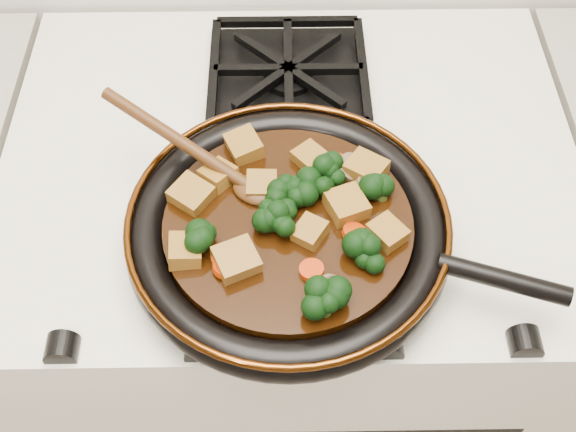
{
  "coord_description": "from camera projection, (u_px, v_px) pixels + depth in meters",
  "views": [
    {
      "loc": [
        -0.01,
        1.06,
        1.61
      ],
      "look_at": [
        -0.0,
        1.54,
        0.97
      ],
      "focal_mm": 45.0,
      "sensor_mm": 36.0,
      "label": 1
    }
  ],
  "objects": [
    {
      "name": "mushroom_slice_0",
      "position": [
        370.0,
        187.0,
        0.83
      ],
      "size": [
        0.05,
        0.05,
        0.02
      ],
      "primitive_type": "cylinder",
      "rotation": [
        0.48,
        0.0,
        1.96
      ],
      "color": "brown",
      "rests_on": "braising_sauce"
    },
    {
      "name": "carrot_coin_0",
      "position": [
        224.0,
        258.0,
        0.78
      ],
      "size": [
        0.03,
        0.03,
        0.01
      ],
      "primitive_type": "cylinder",
      "rotation": [
        0.04,
        0.04,
        0.0
      ],
      "color": "#B82E05",
      "rests_on": "braising_sauce"
    },
    {
      "name": "tofu_cube_6",
      "position": [
        310.0,
        158.0,
        0.86
      ],
      "size": [
        0.05,
        0.05,
        0.02
      ],
      "primitive_type": "cube",
      "rotation": [
        -0.04,
        0.07,
        2.25
      ],
      "color": "olive",
      "rests_on": "braising_sauce"
    },
    {
      "name": "broccoli_floret_2",
      "position": [
        288.0,
        195.0,
        0.82
      ],
      "size": [
        0.08,
        0.07,
        0.07
      ],
      "primitive_type": null,
      "rotation": [
        0.25,
        -0.05,
        1.77
      ],
      "color": "black",
      "rests_on": "braising_sauce"
    },
    {
      "name": "mushroom_slice_2",
      "position": [
        351.0,
        167.0,
        0.85
      ],
      "size": [
        0.05,
        0.05,
        0.02
      ],
      "primitive_type": "cylinder",
      "rotation": [
        0.51,
        0.0,
        1.01
      ],
      "color": "brown",
      "rests_on": "braising_sauce"
    },
    {
      "name": "skillet",
      "position": [
        290.0,
        230.0,
        0.82
      ],
      "size": [
        0.48,
        0.37,
        0.05
      ],
      "rotation": [
        0.0,
        0.0,
        -0.33
      ],
      "color": "black",
      "rests_on": "burner_grate_front"
    },
    {
      "name": "tofu_cube_8",
      "position": [
        191.0,
        195.0,
        0.82
      ],
      "size": [
        0.06,
        0.06,
        0.03
      ],
      "primitive_type": "cube",
      "rotation": [
        0.05,
        -0.06,
        0.94
      ],
      "color": "olive",
      "rests_on": "braising_sauce"
    },
    {
      "name": "carrot_coin_3",
      "position": [
        227.0,
        267.0,
        0.77
      ],
      "size": [
        0.03,
        0.03,
        0.02
      ],
      "primitive_type": "cylinder",
      "rotation": [
        -0.14,
        0.21,
        0.0
      ],
      "color": "#B82E05",
      "rests_on": "braising_sauce"
    },
    {
      "name": "tofu_cube_1",
      "position": [
        346.0,
        206.0,
        0.81
      ],
      "size": [
        0.06,
        0.06,
        0.02
      ],
      "primitive_type": "cube",
      "rotation": [
        0.04,
        -0.0,
        1.97
      ],
      "color": "olive",
      "rests_on": "braising_sauce"
    },
    {
      "name": "tofu_cube_10",
      "position": [
        236.0,
        261.0,
        0.77
      ],
      "size": [
        0.06,
        0.06,
        0.03
      ],
      "primitive_type": "cube",
      "rotation": [
        0.09,
        0.01,
        0.43
      ],
      "color": "olive",
      "rests_on": "braising_sauce"
    },
    {
      "name": "tofu_cube_4",
      "position": [
        310.0,
        232.0,
        0.79
      ],
      "size": [
        0.05,
        0.05,
        0.02
      ],
      "primitive_type": "cube",
      "rotation": [
        -0.07,
        -0.07,
        0.99
      ],
      "color": "olive",
      "rests_on": "braising_sauce"
    },
    {
      "name": "tofu_cube_9",
      "position": [
        218.0,
        175.0,
        0.84
      ],
      "size": [
        0.05,
        0.05,
        0.03
      ],
      "primitive_type": "cube",
      "rotation": [
        -0.12,
        0.1,
        0.83
      ],
      "color": "olive",
      "rests_on": "braising_sauce"
    },
    {
      "name": "tofu_cube_5",
      "position": [
        262.0,
        186.0,
        0.83
      ],
      "size": [
        0.04,
        0.04,
        0.02
      ],
      "primitive_type": "cube",
      "rotation": [
        0.01,
        -0.08,
        1.55
      ],
      "color": "olive",
      "rests_on": "braising_sauce"
    },
    {
      "name": "wooden_spoon",
      "position": [
        214.0,
        163.0,
        0.83
      ],
      "size": [
        0.13,
        0.09,
        0.21
      ],
      "rotation": [
        0.0,
        0.0,
        2.61
      ],
      "color": "#44250E",
      "rests_on": "braising_sauce"
    },
    {
      "name": "tofu_cube_0",
      "position": [
        244.0,
        146.0,
        0.87
      ],
      "size": [
        0.05,
        0.05,
        0.03
      ],
      "primitive_type": "cube",
      "rotation": [
        -0.12,
        0.0,
        1.98
      ],
      "color": "olive",
      "rests_on": "braising_sauce"
    },
    {
      "name": "broccoli_floret_4",
      "position": [
        197.0,
        239.0,
        0.78
      ],
      "size": [
        0.09,
        0.08,
        0.07
      ],
      "primitive_type": null,
      "rotation": [
        0.25,
        -0.02,
        1.9
      ],
      "color": "black",
      "rests_on": "braising_sauce"
    },
    {
      "name": "carrot_coin_1",
      "position": [
        312.0,
        270.0,
        0.77
      ],
      "size": [
        0.03,
        0.03,
        0.01
      ],
      "primitive_type": "cylinder",
      "rotation": [
        -0.04,
        -0.06,
        0.0
      ],
      "color": "#B82E05",
      "rests_on": "braising_sauce"
    },
    {
      "name": "broccoli_floret_3",
      "position": [
        275.0,
        220.0,
        0.8
      ],
      "size": [
        0.07,
        0.07,
        0.07
      ],
      "primitive_type": null,
      "rotation": [
        0.22,
        0.11,
        0.08
      ],
      "color": "black",
      "rests_on": "braising_sauce"
    },
    {
      "name": "broccoli_floret_9",
      "position": [
        326.0,
        308.0,
        0.73
      ],
      "size": [
        0.08,
        0.08,
        0.06
      ],
      "primitive_type": null,
      "rotation": [
        -0.05,
        -0.13,
        2.63
      ],
      "color": "black",
      "rests_on": "braising_sauce"
    },
    {
      "name": "broccoli_floret_7",
      "position": [
        325.0,
        305.0,
        0.73
      ],
      "size": [
        0.09,
        0.09,
        0.06
      ],
      "primitive_type": null,
      "rotation": [
        -0.1,
        -0.01,
        0.63
      ],
      "color": "black",
      "rests_on": "braising_sauce"
    },
    {
      "name": "carrot_coin_2",
      "position": [
        355.0,
        233.0,
        0.8
      ],
      "size": [
        0.03,
        0.03,
        0.02
      ],
      "primitive_type": "cylinder",
      "rotation": [
        -0.12,
        0.24,
        0.0
      ],
      "color": "#B82E05",
      "rests_on": "braising_sauce"
    },
    {
      "name": "stove",
      "position": [
        289.0,
        319.0,
        1.31
      ],
      "size": [
        0.76,
        0.6,
        0.9
      ],
      "primitive_type": "cube",
      "color": "white",
      "rests_on": "ground"
    },
    {
      "name": "burner_grate_front",
      "position": [
        292.0,
        235.0,
        0.85
      ],
      "size": [
        0.23,
        0.23,
        0.03
      ],
      "primitive_type": null,
      "color": "black",
      "rests_on": "stove"
    },
    {
      "name": "tofu_cube_3",
      "position": [
        366.0,
        170.0,
        0.84
      ],
      "size": [
        0.06,
        0.06,
        0.03
      ],
      "primitive_type": "cube",
      "rotation": [
        0.01,
        0.03,
        2.52
      ],
      "color": "olive",
      "rests_on": "braising_sauce"
    },
    {
      "name": "mushroom_slice_1",
      "position": [
        329.0,
        292.0,
        0.75
      ],
      "size": [
        0.05,
        0.05,
        0.04
      ],
      "primitive_type": "cylinder",
      "rotation": [
        0.97,
        0.0,
        0.8
      ],
      "color": "brown",
      "rests_on": "braising_sauce"
    },
    {
      "name": "burner_grate_back",
      "position": [
        288.0,
        74.0,
        1.02
      ],
      "size": [
        0.23,
        0.23,
        0.03
      ],
      "primitive_type": null,
      "color": "black",
      "rests_on": "stove"
    },
    {
      "name": "broccoli_floret_6",
      "position": [
        275.0,
        221.0,
        0.8
      ],
      "size": [
        0.09,
        0.08,
        0.07
      ],
      "primitive_type": null,
      "rotation": [
        0.08,
        0.21,
        0.82
      ],
      "color": "black",
      "rests_on": "braising_sauce"
    },
    {
      "name": "tofu_cube_2",
      "position": [
        185.0,
        251.0,
        0.78
      ],
      "size": [
        0.04,
        0.04,
        0.03
      ],
      "primitive_type": "cube",
      "rotation": [
        0.1,
        0.09,
        1.65
      ],
      "color": "olive",
      "rests_on": "braising_sauce"
    },
    {
      "name": "broccoli_floret_5",
      "position": [
        363.0,
        255.0,
        0.77
      ],
      "size": [
        0.08,
        0.09,
        0.07
      ],
      "primitive_type": null,
      "rotation": [
        0.2,
        -0.21,
        0.95
      ],
      "color": "black",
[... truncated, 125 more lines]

